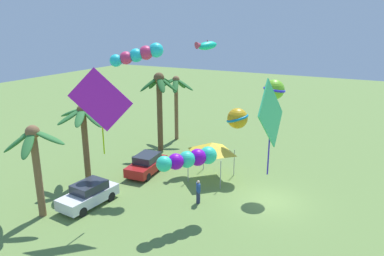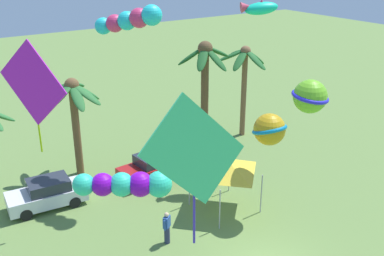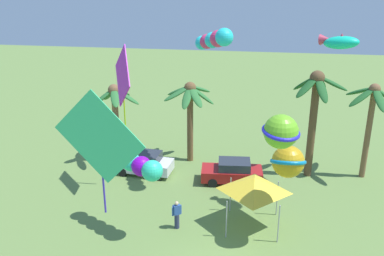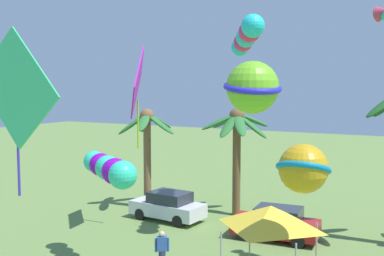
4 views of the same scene
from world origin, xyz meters
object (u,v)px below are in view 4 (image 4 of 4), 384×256
at_px(palm_tree_2, 237,134).
at_px(kite_ball_6, 303,168).
at_px(kite_tube_3, 109,169).
at_px(kite_diamond_5, 16,90).
at_px(parked_car_0, 276,223).
at_px(spectator_0, 162,251).
at_px(festival_tent, 271,216).
at_px(kite_diamond_0, 138,83).
at_px(parked_car_1, 168,206).
at_px(kite_tube_1, 247,36).
at_px(kite_ball_4, 252,87).
at_px(palm_tree_1, 148,135).

height_order(palm_tree_2, kite_ball_6, palm_tree_2).
xyz_separation_m(kite_tube_3, kite_diamond_5, (0.18, -4.48, 3.05)).
distance_m(parked_car_0, kite_diamond_5, 13.12).
height_order(parked_car_0, spectator_0, spectator_0).
height_order(festival_tent, kite_tube_3, kite_tube_3).
bearing_deg(kite_tube_3, kite_diamond_5, -87.72).
xyz_separation_m(kite_diamond_0, kite_tube_3, (1.90, -4.60, -3.28)).
bearing_deg(parked_car_1, festival_tent, -35.06).
relative_size(parked_car_1, spectator_0, 2.53).
bearing_deg(kite_diamond_0, palm_tree_2, 55.22).
distance_m(kite_tube_1, kite_tube_3, 8.47).
bearing_deg(parked_car_1, kite_tube_3, -77.68).
distance_m(kite_diamond_5, kite_ball_6, 8.92).
xyz_separation_m(palm_tree_2, parked_car_0, (3.27, -2.98, -3.71)).
height_order(palm_tree_2, kite_diamond_0, kite_diamond_0).
bearing_deg(kite_tube_3, spectator_0, 13.02).
distance_m(kite_diamond_0, kite_diamond_5, 9.32).
height_order(kite_ball_4, kite_diamond_5, kite_diamond_5).
bearing_deg(kite_diamond_5, festival_tent, 45.04).
xyz_separation_m(spectator_0, kite_tube_1, (1.23, 5.18, 8.43)).
distance_m(palm_tree_1, kite_ball_6, 13.94).
bearing_deg(kite_diamond_5, palm_tree_2, 85.31).
height_order(parked_car_1, festival_tent, festival_tent).
relative_size(palm_tree_1, kite_diamond_0, 1.15).
xyz_separation_m(palm_tree_1, parked_car_1, (2.33, -1.58, -3.48)).
height_order(palm_tree_1, kite_ball_4, kite_ball_4).
bearing_deg(kite_tube_1, parked_car_0, 24.59).
distance_m(palm_tree_1, festival_tent, 12.05).
height_order(palm_tree_2, parked_car_1, palm_tree_2).
relative_size(palm_tree_1, parked_car_0, 1.42).
height_order(palm_tree_1, kite_diamond_0, kite_diamond_0).
relative_size(parked_car_1, festival_tent, 1.41).
relative_size(kite_tube_1, kite_tube_3, 0.90).
relative_size(palm_tree_1, kite_ball_4, 2.70).
distance_m(parked_car_0, festival_tent, 5.37).
height_order(parked_car_1, kite_ball_6, kite_ball_6).
relative_size(kite_diamond_0, kite_tube_1, 1.57).
distance_m(parked_car_0, kite_ball_4, 11.21).
xyz_separation_m(parked_car_0, kite_ball_4, (2.34, -9.02, 6.24)).
bearing_deg(festival_tent, kite_ball_4, -77.74).
relative_size(kite_ball_4, kite_ball_6, 1.18).
distance_m(parked_car_0, kite_diamond_0, 9.24).
xyz_separation_m(palm_tree_2, spectator_0, (0.76, -8.75, -3.65)).
height_order(palm_tree_1, kite_ball_6, palm_tree_1).
bearing_deg(palm_tree_2, festival_tent, -59.07).
xyz_separation_m(spectator_0, kite_diamond_5, (-1.88, -4.96, 6.10)).
xyz_separation_m(palm_tree_1, kite_tube_1, (7.06, -2.52, 5.01)).
bearing_deg(kite_ball_4, parked_car_0, 104.56).
distance_m(parked_car_0, kite_ball_6, 7.86).
xyz_separation_m(kite_tube_3, kite_ball_6, (7.51, -0.01, 0.64)).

